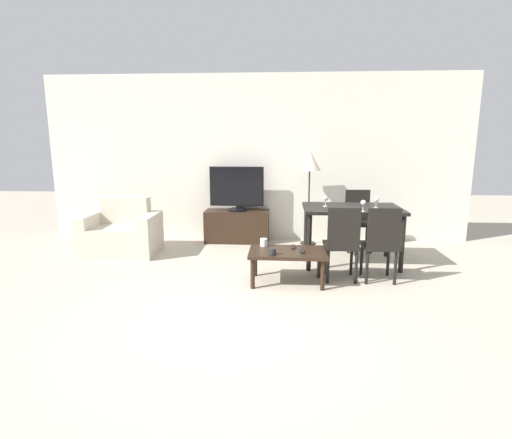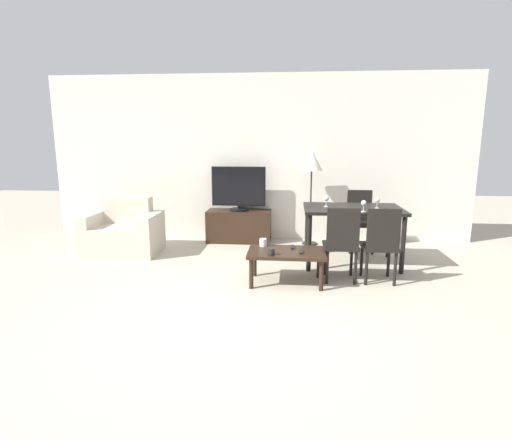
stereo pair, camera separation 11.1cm
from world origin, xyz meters
name	(u,v)px [view 1 (the left image)]	position (x,y,z in m)	size (l,w,h in m)	color
ground_plane	(232,323)	(0.00, 0.00, 0.00)	(18.00, 18.00, 0.00)	#B2A893
wall_back	(256,158)	(0.00, 3.26, 1.35)	(6.99, 0.06, 2.70)	silver
armchair	(121,234)	(-1.92, 2.19, 0.29)	(1.08, 0.71, 0.81)	beige
tv_stand	(237,226)	(-0.29, 2.98, 0.26)	(1.04, 0.42, 0.52)	black
tv	(237,189)	(-0.29, 2.97, 0.88)	(0.87, 0.30, 0.71)	black
coffee_table	(287,255)	(0.51, 1.09, 0.34)	(0.89, 0.54, 0.39)	black
dining_table	(352,214)	(1.37, 1.91, 0.68)	(1.28, 0.84, 0.78)	black
dining_chair_near	(342,241)	(1.15, 1.18, 0.50)	(0.40, 0.40, 0.91)	black
dining_chair_far	(358,217)	(1.60, 2.64, 0.50)	(0.40, 0.40, 0.91)	black
dining_chair_near_right	(381,241)	(1.60, 1.18, 0.50)	(0.40, 0.40, 0.91)	black
floor_lamp	(310,164)	(0.87, 2.90, 1.28)	(0.34, 0.34, 1.50)	black
remote_primary	(302,251)	(0.68, 1.04, 0.40)	(0.04, 0.15, 0.02)	black
remote_secondary	(293,247)	(0.58, 1.23, 0.40)	(0.04, 0.15, 0.02)	black
cup_white_near	(264,242)	(0.23, 1.27, 0.44)	(0.09, 0.09, 0.09)	white
cup_colored_far	(272,252)	(0.34, 0.91, 0.43)	(0.09, 0.09, 0.08)	black
wine_glass_left	(363,203)	(1.45, 1.58, 0.88)	(0.07, 0.07, 0.15)	silver
wine_glass_center	(326,199)	(1.02, 1.93, 0.88)	(0.07, 0.07, 0.15)	silver
wine_glass_right	(376,200)	(1.67, 1.85, 0.88)	(0.07, 0.07, 0.15)	silver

